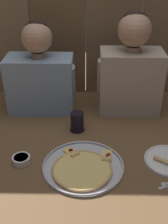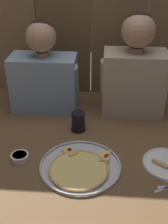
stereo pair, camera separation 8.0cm
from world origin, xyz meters
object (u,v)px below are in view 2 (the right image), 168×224
Objects in this scene: dipping_bowl at (20,157)px; diner_right at (135,69)px; pizza_tray at (80,167)px; drinking_glass at (78,121)px; diner_left at (43,72)px; dinner_plate at (167,164)px.

dipping_bowl is 0.85m from diner_right.
drinking_glass reaches higher than pizza_tray.
drinking_glass is 0.40m from diner_left.
drinking_glass is 0.47m from diner_right.
drinking_glass is at bearing 96.79° from pizza_tray.
drinking_glass is (-0.04, 0.34, 0.05)m from pizza_tray.
diner_left is (-0.71, 0.53, 0.25)m from dinner_plate.
dinner_plate is at bearing -36.67° from diner_left.
diner_left is at bearing 87.06° from dipping_bowl.
drinking_glass reaches higher than dipping_bowl.
diner_right reaches higher than dipping_bowl.
diner_left is (0.03, 0.55, 0.24)m from dipping_bowl.
diner_left is at bearing 115.52° from pizza_tray.
diner_right is (0.28, 0.59, 0.28)m from pizza_tray.
dinner_plate reaches higher than pizza_tray.
pizza_tray is at bearing -172.30° from dinner_plate.
dipping_bowl is 0.60m from diner_left.
diner_left reaches higher than drinking_glass.
diner_right is at bearing 42.70° from dipping_bowl.
pizza_tray is 0.64× the size of diner_right.
drinking_glass reaches higher than dinner_plate.
drinking_glass is (-0.47, 0.28, 0.05)m from dinner_plate.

